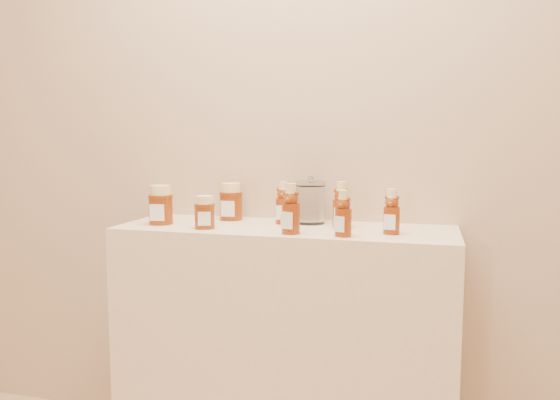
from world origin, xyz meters
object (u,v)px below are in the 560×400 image
(bear_bottle_back_left, at_px, (283,200))
(glass_canister, at_px, (310,201))
(display_table, at_px, (285,348))
(honey_jar_left, at_px, (161,205))
(bear_bottle_front_left, at_px, (291,205))

(bear_bottle_back_left, height_order, glass_canister, bear_bottle_back_left)
(display_table, height_order, bear_bottle_back_left, bear_bottle_back_left)
(display_table, bearing_deg, glass_canister, 56.05)
(bear_bottle_back_left, distance_m, glass_canister, 0.10)
(bear_bottle_back_left, xyz_separation_m, honey_jar_left, (-0.43, -0.13, -0.02))
(bear_bottle_front_left, bearing_deg, honey_jar_left, -175.23)
(display_table, xyz_separation_m, glass_canister, (0.07, 0.10, 0.54))
(bear_bottle_front_left, xyz_separation_m, glass_canister, (0.02, 0.23, -0.01))
(bear_bottle_back_left, bearing_deg, bear_bottle_front_left, -69.60)
(honey_jar_left, relative_size, glass_canister, 0.84)
(honey_jar_left, height_order, glass_canister, glass_canister)
(display_table, bearing_deg, bear_bottle_front_left, -67.29)
(display_table, bearing_deg, bear_bottle_back_left, 109.33)
(honey_jar_left, xyz_separation_m, glass_canister, (0.53, 0.16, 0.01))
(display_table, distance_m, bear_bottle_back_left, 0.54)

